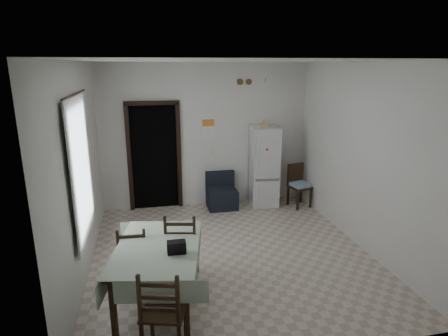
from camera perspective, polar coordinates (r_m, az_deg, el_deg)
name	(u,v)px	position (r m, az deg, el deg)	size (l,w,h in m)	color
ground	(231,253)	(6.01, 1.03, -12.85)	(4.50, 4.50, 0.00)	beige
ceiling	(232,61)	(5.29, 1.18, 16.03)	(4.20, 4.50, 0.02)	white
wall_back	(206,136)	(7.62, -2.77, 4.89)	(4.20, 0.02, 2.90)	silver
wall_front	(288,227)	(3.44, 9.78, -8.80)	(4.20, 0.02, 2.90)	silver
wall_left	(80,172)	(5.41, -21.13, -0.59)	(0.02, 4.50, 2.90)	silver
wall_right	(361,157)	(6.28, 20.12, 1.64)	(0.02, 4.50, 2.90)	silver
doorway	(154,155)	(7.81, -10.61, 1.97)	(1.06, 0.52, 2.22)	black
window_recess	(72,169)	(5.20, -22.09, -0.16)	(0.10, 1.20, 1.60)	silver
curtain	(81,169)	(5.18, -20.90, -0.09)	(0.02, 1.45, 1.85)	silver
curtain_rod	(74,94)	(5.02, -21.83, 10.41)	(0.02, 0.02, 1.60)	black
calendar	(208,128)	(7.59, -2.40, 6.15)	(0.28, 0.02, 0.40)	white
calendar_image	(208,123)	(7.57, -2.40, 6.89)	(0.24, 0.01, 0.14)	orange
light_switch	(213,153)	(7.71, -1.62, 2.36)	(0.08, 0.02, 0.12)	beige
vent_left	(240,82)	(7.63, 2.47, 13.00)	(0.12, 0.12, 0.03)	brown
vent_right	(249,82)	(7.68, 3.80, 12.99)	(0.12, 0.12, 0.03)	brown
emergency_light	(272,80)	(7.79, 7.28, 13.16)	(0.25, 0.07, 0.09)	white
fridge	(264,166)	(7.73, 6.10, 0.24)	(0.54, 0.54, 1.66)	silver
tan_cone	(265,123)	(7.47, 6.24, 6.88)	(0.21, 0.21, 0.17)	tan
navy_seat	(222,191)	(7.64, -0.31, -3.51)	(0.60, 0.58, 0.72)	black
corner_chair	(300,186)	(7.85, 11.48, -2.70)	(0.38, 0.38, 0.88)	black
dining_table	(159,275)	(4.79, -9.87, -15.75)	(0.97, 1.48, 0.77)	#ABC0A4
black_bag	(176,247)	(4.40, -7.25, -11.87)	(0.21, 0.13, 0.14)	black
dining_chair_far_left	(134,255)	(5.16, -13.61, -12.83)	(0.38, 0.38, 0.88)	black
dining_chair_far_right	(182,246)	(5.15, -6.39, -11.73)	(0.43, 0.43, 1.00)	black
dining_chair_near_head	(164,310)	(4.03, -9.17, -20.52)	(0.42, 0.42, 0.99)	black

